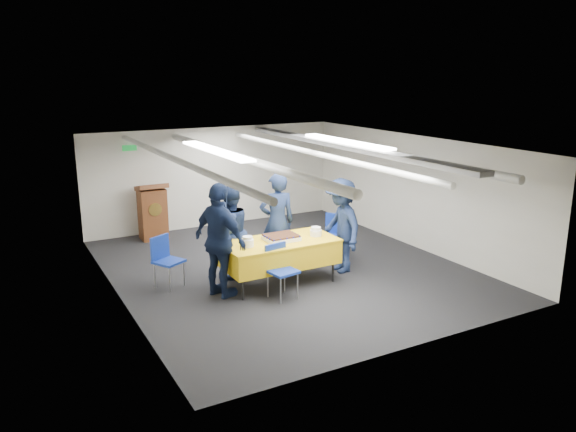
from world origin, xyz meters
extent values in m
plane|color=black|center=(0.00, 0.00, 0.00)|extent=(7.00, 7.00, 0.00)
cube|color=beige|center=(0.00, 3.49, 1.15)|extent=(6.00, 0.02, 2.30)
cube|color=beige|center=(-2.99, 0.00, 1.15)|extent=(0.02, 7.00, 2.30)
cube|color=beige|center=(2.99, 0.00, 1.15)|extent=(0.02, 7.00, 2.30)
cube|color=silver|center=(0.00, 0.00, 2.29)|extent=(6.00, 7.00, 0.02)
cylinder|color=silver|center=(-2.00, 0.00, 2.18)|extent=(0.10, 6.90, 0.10)
cylinder|color=silver|center=(-0.90, 0.00, 2.14)|extent=(0.14, 6.90, 0.14)
cylinder|color=silver|center=(0.60, 0.00, 2.10)|extent=(0.10, 6.90, 0.10)
cylinder|color=silver|center=(1.90, 0.00, 2.06)|extent=(0.14, 6.90, 0.14)
cube|color=gray|center=(1.20, 0.00, 2.20)|extent=(0.28, 6.90, 0.08)
cube|color=white|center=(-1.30, 0.00, 2.27)|extent=(0.25, 2.60, 0.04)
cube|color=white|center=(1.30, 0.00, 2.27)|extent=(0.25, 2.60, 0.04)
cube|color=#0C591E|center=(-1.90, 3.47, 1.95)|extent=(0.30, 0.04, 0.12)
cylinder|color=black|center=(-1.30, -0.99, 0.18)|extent=(0.04, 0.04, 0.36)
cylinder|color=black|center=(0.40, -0.99, 0.18)|extent=(0.04, 0.04, 0.36)
cylinder|color=black|center=(-1.30, -0.27, 0.18)|extent=(0.04, 0.04, 0.36)
cylinder|color=black|center=(0.40, -0.27, 0.18)|extent=(0.04, 0.04, 0.36)
cube|color=yellow|center=(-0.45, -0.63, 0.54)|extent=(1.93, 0.94, 0.39)
cube|color=yellow|center=(-0.45, -0.63, 0.76)|extent=(1.95, 0.96, 0.03)
cube|color=white|center=(-0.41, -0.62, 0.80)|extent=(0.55, 0.44, 0.07)
cube|color=black|center=(-0.41, -0.62, 0.85)|extent=(0.53, 0.42, 0.03)
sphere|color=#0E1389|center=(-0.65, -0.82, 0.85)|extent=(0.04, 0.04, 0.04)
sphere|color=#0E1389|center=(-0.65, -0.42, 0.85)|extent=(0.04, 0.04, 0.04)
sphere|color=#0E1389|center=(-0.53, -0.82, 0.85)|extent=(0.04, 0.04, 0.04)
sphere|color=#0E1389|center=(-0.53, -0.42, 0.85)|extent=(0.04, 0.04, 0.04)
sphere|color=#0E1389|center=(-0.41, -0.82, 0.85)|extent=(0.04, 0.04, 0.04)
sphere|color=#0E1389|center=(-0.41, -0.42, 0.85)|extent=(0.04, 0.04, 0.04)
sphere|color=#0E1389|center=(-0.29, -0.82, 0.85)|extent=(0.04, 0.04, 0.04)
sphere|color=#0E1389|center=(-0.29, -0.42, 0.85)|extent=(0.04, 0.04, 0.04)
sphere|color=#0E1389|center=(-0.17, -0.82, 0.85)|extent=(0.04, 0.04, 0.04)
sphere|color=#0E1389|center=(-0.17, -0.42, 0.85)|extent=(0.04, 0.04, 0.04)
sphere|color=#0E1389|center=(-0.68, -0.72, 0.85)|extent=(0.04, 0.04, 0.04)
sphere|color=#0E1389|center=(-0.15, -0.72, 0.85)|extent=(0.04, 0.04, 0.04)
sphere|color=#0E1389|center=(-0.68, -0.62, 0.85)|extent=(0.04, 0.04, 0.04)
sphere|color=#0E1389|center=(-0.15, -0.62, 0.85)|extent=(0.04, 0.04, 0.04)
sphere|color=#0E1389|center=(-0.68, -0.52, 0.85)|extent=(0.04, 0.04, 0.04)
sphere|color=#0E1389|center=(-0.15, -0.52, 0.85)|extent=(0.04, 0.04, 0.04)
cylinder|color=white|center=(-1.06, -0.68, 0.83)|extent=(0.20, 0.20, 0.12)
cylinder|color=white|center=(-1.06, -0.68, 0.92)|extent=(0.16, 0.16, 0.05)
cylinder|color=white|center=(0.24, -0.68, 0.82)|extent=(0.21, 0.21, 0.11)
cylinder|color=white|center=(0.24, -0.68, 0.90)|extent=(0.17, 0.17, 0.05)
cube|color=brown|center=(-1.60, 3.05, 0.55)|extent=(0.55, 0.45, 1.10)
cube|color=brown|center=(-1.60, 3.02, 1.15)|extent=(0.62, 0.53, 0.21)
cylinder|color=gold|center=(-1.60, 2.81, 0.70)|extent=(0.28, 0.02, 0.28)
cylinder|color=gray|center=(-0.84, -1.41, 0.21)|extent=(0.02, 0.02, 0.43)
cylinder|color=gray|center=(-0.51, -1.35, 0.21)|extent=(0.02, 0.02, 0.43)
cylinder|color=gray|center=(-0.90, -1.07, 0.21)|extent=(0.02, 0.02, 0.43)
cylinder|color=gray|center=(-0.56, -1.02, 0.21)|extent=(0.02, 0.02, 0.43)
cube|color=#13309B|center=(-0.70, -1.21, 0.45)|extent=(0.48, 0.48, 0.04)
cube|color=#13309B|center=(-0.74, -1.03, 0.67)|extent=(0.40, 0.10, 0.40)
cylinder|color=gray|center=(0.79, 0.08, 0.21)|extent=(0.02, 0.02, 0.43)
cylinder|color=gray|center=(0.98, -0.21, 0.21)|extent=(0.02, 0.02, 0.43)
cylinder|color=gray|center=(1.07, 0.27, 0.21)|extent=(0.02, 0.02, 0.43)
cylinder|color=gray|center=(1.26, -0.02, 0.21)|extent=(0.02, 0.02, 0.43)
cube|color=#13309B|center=(1.03, 0.03, 0.45)|extent=(0.58, 0.58, 0.04)
cube|color=#13309B|center=(1.18, 0.14, 0.67)|extent=(0.26, 0.35, 0.40)
cylinder|color=gray|center=(-2.22, -0.11, 0.21)|extent=(0.02, 0.02, 0.43)
cylinder|color=gray|center=(-1.92, 0.05, 0.21)|extent=(0.02, 0.02, 0.43)
cylinder|color=gray|center=(-2.38, 0.19, 0.21)|extent=(0.02, 0.02, 0.43)
cylinder|color=gray|center=(-2.08, 0.35, 0.21)|extent=(0.02, 0.02, 0.43)
cube|color=#13309B|center=(-2.15, 0.12, 0.45)|extent=(0.57, 0.57, 0.04)
cube|color=#13309B|center=(-2.24, 0.29, 0.67)|extent=(0.37, 0.23, 0.40)
imported|color=#0E1832|center=(-0.14, 0.04, 0.90)|extent=(0.72, 0.54, 1.80)
imported|color=#0E1832|center=(-1.06, 0.07, 0.82)|extent=(0.94, 0.83, 1.65)
imported|color=#0E1832|center=(-1.53, -0.66, 0.93)|extent=(0.81, 1.18, 1.87)
imported|color=#0E1832|center=(0.82, -0.60, 0.85)|extent=(0.75, 1.17, 1.71)
camera|label=1|loc=(-4.67, -8.64, 3.53)|focal=35.00mm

